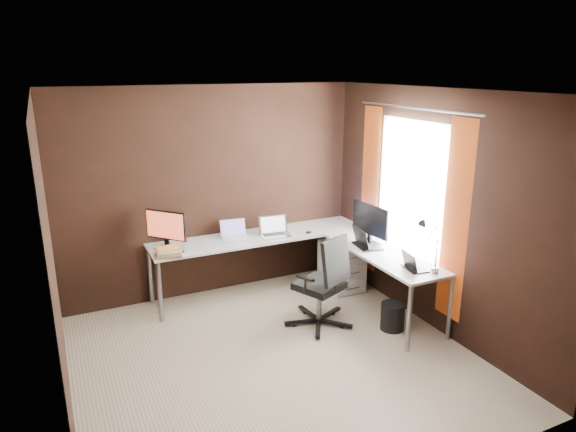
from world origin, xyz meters
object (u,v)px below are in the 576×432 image
(monitor_right, at_px, (370,222))
(book_stack, at_px, (168,252))
(laptop_black_big, at_px, (365,243))
(office_chair, at_px, (322,299))
(wastebasket, at_px, (392,316))
(monitor_left, at_px, (166,228))
(laptop_silver, at_px, (274,231))
(laptop_white, at_px, (234,234))
(drawer_pedestal, at_px, (342,266))
(desk_lamp, at_px, (428,240))
(laptop_black_small, at_px, (413,265))

(monitor_right, relative_size, book_stack, 1.78)
(laptop_black_big, height_order, office_chair, office_chair)
(monitor_right, relative_size, wastebasket, 1.95)
(monitor_left, relative_size, laptop_silver, 1.19)
(monitor_right, relative_size, laptop_white, 1.74)
(monitor_right, height_order, laptop_black_big, monitor_right)
(drawer_pedestal, bearing_deg, office_chair, -133.56)
(book_stack, bearing_deg, laptop_silver, 5.63)
(monitor_left, height_order, laptop_black_big, monitor_left)
(laptop_silver, xyz_separation_m, desk_lamp, (0.89, -1.69, 0.29))
(laptop_silver, height_order, desk_lamp, desk_lamp)
(desk_lamp, bearing_deg, laptop_black_big, 94.01)
(monitor_left, xyz_separation_m, laptop_silver, (1.28, -0.08, -0.20))
(monitor_left, bearing_deg, office_chair, 10.20)
(monitor_left, distance_m, office_chair, 1.89)
(office_chair, bearing_deg, wastebasket, -56.85)
(drawer_pedestal, height_order, monitor_left, monitor_left)
(monitor_left, height_order, laptop_black_small, monitor_left)
(book_stack, xyz_separation_m, wastebasket, (2.04, -1.29, -0.63))
(laptop_silver, bearing_deg, monitor_right, -34.17)
(desk_lamp, bearing_deg, laptop_silver, 113.03)
(laptop_white, xyz_separation_m, laptop_silver, (0.47, -0.14, 0.00))
(laptop_white, bearing_deg, laptop_silver, -10.66)
(laptop_black_big, height_order, desk_lamp, desk_lamp)
(laptop_silver, height_order, office_chair, office_chair)
(drawer_pedestal, relative_size, laptop_black_small, 2.06)
(monitor_right, distance_m, laptop_black_big, 0.25)
(desk_lamp, bearing_deg, laptop_white, 121.75)
(monitor_left, bearing_deg, wastebasket, 11.68)
(drawer_pedestal, distance_m, desk_lamp, 1.61)
(laptop_white, xyz_separation_m, laptop_black_small, (1.29, -1.72, -0.00))
(desk_lamp, height_order, wastebasket, desk_lamp)
(book_stack, bearing_deg, office_chair, -31.78)
(monitor_left, distance_m, laptop_silver, 1.30)
(monitor_left, distance_m, laptop_black_small, 2.69)
(monitor_right, xyz_separation_m, laptop_silver, (-0.86, 0.75, -0.21))
(laptop_white, distance_m, desk_lamp, 2.30)
(monitor_left, distance_m, monitor_right, 2.30)
(book_stack, bearing_deg, laptop_black_big, -18.36)
(drawer_pedestal, height_order, laptop_white, laptop_white)
(drawer_pedestal, relative_size, office_chair, 0.59)
(monitor_left, relative_size, desk_lamp, 0.82)
(laptop_black_big, bearing_deg, office_chair, 113.92)
(laptop_silver, relative_size, desk_lamp, 0.69)
(drawer_pedestal, bearing_deg, laptop_silver, 160.60)
(monitor_right, distance_m, book_stack, 2.27)
(monitor_left, distance_m, book_stack, 0.30)
(laptop_white, bearing_deg, desk_lamp, -47.11)
(wastebasket, bearing_deg, book_stack, 147.75)
(laptop_black_small, bearing_deg, drawer_pedestal, 10.69)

